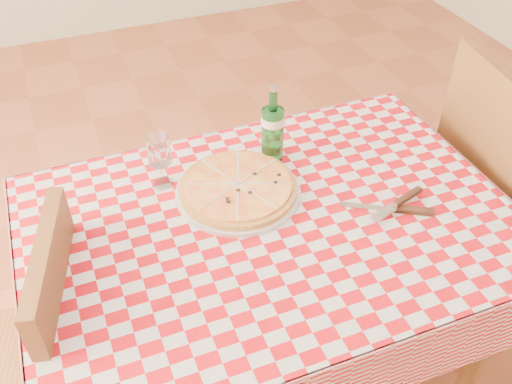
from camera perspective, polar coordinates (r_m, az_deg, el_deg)
dining_table at (r=1.59m, az=1.47°, el=-5.49°), size 1.20×0.80×0.75m
tablecloth at (r=1.52m, az=1.53°, el=-3.02°), size 1.30×0.90×0.01m
chair_near at (r=2.08m, az=23.27°, el=0.85°), size 0.51×0.51×1.01m
chair_far at (r=1.65m, az=-20.94°, el=-14.61°), size 0.49×0.49×0.90m
pizza_plate at (r=1.58m, az=-1.81°, el=0.46°), size 0.46×0.46×0.05m
water_bottle at (r=1.66m, az=1.68°, el=6.85°), size 0.09×0.09×0.25m
wine_glass at (r=1.60m, az=-9.54°, el=3.04°), size 0.08×0.08×0.16m
cutlery at (r=1.58m, az=13.67°, el=-1.41°), size 0.28×0.24×0.03m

